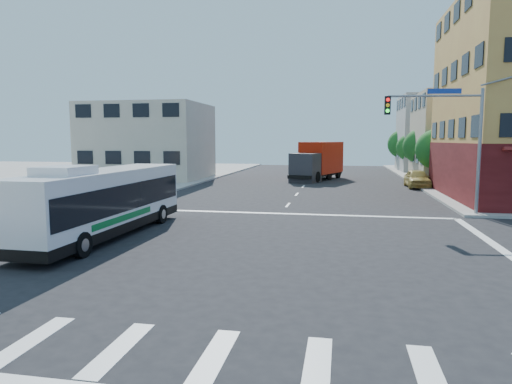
# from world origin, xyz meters

# --- Properties ---
(ground) EXTENTS (120.00, 120.00, 0.00)m
(ground) POSITION_xyz_m (0.00, 0.00, 0.00)
(ground) COLOR black
(ground) RESTS_ON ground
(sidewalk_nw) EXTENTS (50.00, 50.00, 0.15)m
(sidewalk_nw) POSITION_xyz_m (-35.00, 35.00, 0.07)
(sidewalk_nw) COLOR gray
(sidewalk_nw) RESTS_ON ground
(building_east_near) EXTENTS (12.06, 10.06, 9.00)m
(building_east_near) POSITION_xyz_m (16.98, 33.98, 4.51)
(building_east_near) COLOR tan
(building_east_near) RESTS_ON ground
(building_east_far) EXTENTS (12.06, 10.06, 10.00)m
(building_east_far) POSITION_xyz_m (16.98, 47.98, 5.01)
(building_east_far) COLOR #9D9D98
(building_east_far) RESTS_ON ground
(building_west) EXTENTS (12.06, 10.06, 8.00)m
(building_west) POSITION_xyz_m (-17.02, 29.98, 4.01)
(building_west) COLOR beige
(building_west) RESTS_ON ground
(signal_mast_ne) EXTENTS (7.91, 1.13, 8.07)m
(signal_mast_ne) POSITION_xyz_m (9.08, 10.62, 4.98)
(signal_mast_ne) COLOR gray
(signal_mast_ne) RESTS_ON ground
(street_tree_a) EXTENTS (3.60, 3.60, 5.53)m
(street_tree_a) POSITION_xyz_m (11.90, 27.92, 3.59)
(street_tree_a) COLOR #3A2015
(street_tree_a) RESTS_ON ground
(street_tree_b) EXTENTS (3.80, 3.80, 5.79)m
(street_tree_b) POSITION_xyz_m (11.90, 35.92, 3.75)
(street_tree_b) COLOR #3A2015
(street_tree_b) RESTS_ON ground
(street_tree_c) EXTENTS (3.40, 3.40, 5.29)m
(street_tree_c) POSITION_xyz_m (11.90, 43.92, 3.46)
(street_tree_c) COLOR #3A2015
(street_tree_c) RESTS_ON ground
(street_tree_d) EXTENTS (4.00, 4.00, 6.03)m
(street_tree_d) POSITION_xyz_m (11.90, 51.92, 3.88)
(street_tree_d) COLOR #3A2015
(street_tree_d) RESTS_ON ground
(transit_bus) EXTENTS (2.61, 10.98, 3.24)m
(transit_bus) POSITION_xyz_m (-6.73, 1.91, 1.58)
(transit_bus) COLOR black
(transit_bus) RESTS_ON ground
(box_truck) EXTENTS (5.39, 9.21, 3.99)m
(box_truck) POSITION_xyz_m (0.89, 32.31, 1.93)
(box_truck) COLOR #28272D
(box_truck) RESTS_ON ground
(parked_car) EXTENTS (1.95, 4.74, 1.61)m
(parked_car) POSITION_xyz_m (10.00, 26.06, 0.80)
(parked_car) COLOR tan
(parked_car) RESTS_ON ground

